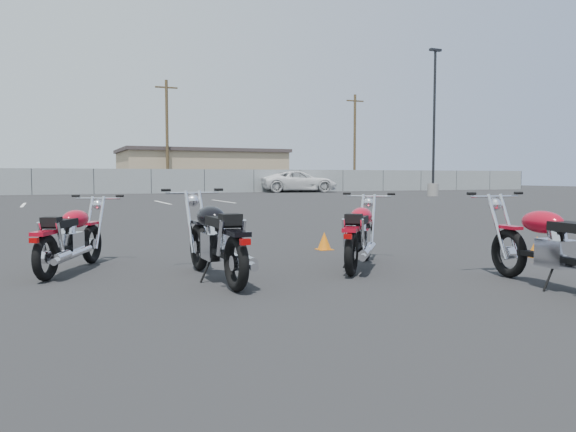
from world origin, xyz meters
name	(u,v)px	position (x,y,z in m)	size (l,w,h in m)	color
ground	(292,267)	(0.00, 0.00, 0.00)	(120.00, 120.00, 0.00)	black
motorcycle_front_red	(71,238)	(-2.75, 0.80, 0.44)	(1.22, 1.90, 0.96)	black
motorcycle_second_black	(217,239)	(-1.19, -0.51, 0.48)	(0.84, 2.17, 1.06)	black
motorcycle_third_red	(360,235)	(0.82, -0.40, 0.45)	(1.56, 1.80, 0.98)	black
motorcycle_rear_red	(555,246)	(2.05, -2.46, 0.47)	(0.81, 2.11, 1.03)	black
training_cone_near	(324,241)	(1.23, 1.47, 0.15)	(0.25, 0.25, 0.30)	orange
training_cone_far	(537,247)	(3.80, -0.59, 0.16)	(0.27, 0.27, 0.32)	orange
light_pole_east	(433,159)	(19.47, 22.21, 2.32)	(0.80, 0.70, 9.19)	gray
chainlink_fence	(94,181)	(0.00, 35.00, 0.90)	(80.06, 0.06, 1.80)	gray
tan_building_east	(200,170)	(10.00, 44.00, 1.86)	(14.40, 9.40, 3.70)	tan
utility_pole_c	(167,134)	(6.00, 39.00, 4.69)	(1.80, 0.24, 9.00)	#40311E
utility_pole_d	(355,140)	(24.00, 40.00, 4.69)	(1.80, 0.24, 9.00)	#40311E
parking_line_stripes	(61,204)	(-2.50, 20.00, 0.00)	(15.12, 4.00, 0.01)	silver
white_van	(299,176)	(15.44, 33.86, 1.32)	(6.94, 2.78, 2.64)	white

